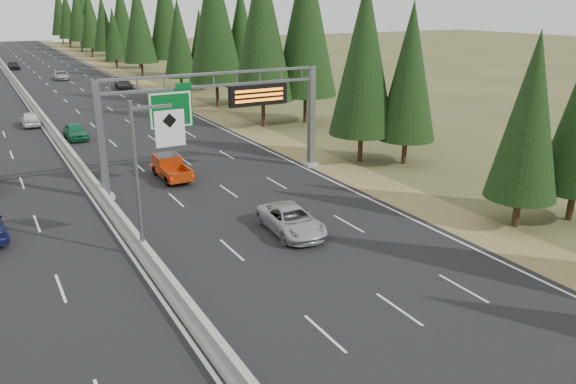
% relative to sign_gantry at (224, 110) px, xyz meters
% --- Properties ---
extents(road, '(32.00, 260.00, 0.08)m').
position_rel_sign_gantry_xyz_m(road, '(-8.92, 45.12, -5.23)').
color(road, black).
rests_on(road, ground).
extents(shoulder_right, '(3.60, 260.00, 0.06)m').
position_rel_sign_gantry_xyz_m(shoulder_right, '(8.88, 45.12, -5.24)').
color(shoulder_right, olive).
rests_on(shoulder_right, ground).
extents(median_barrier, '(0.70, 260.00, 0.85)m').
position_rel_sign_gantry_xyz_m(median_barrier, '(-8.92, 45.12, -4.85)').
color(median_barrier, gray).
rests_on(median_barrier, road).
extents(sign_gantry, '(16.75, 0.98, 7.80)m').
position_rel_sign_gantry_xyz_m(sign_gantry, '(0.00, 0.00, 0.00)').
color(sign_gantry, slate).
rests_on(sign_gantry, road).
extents(hov_sign_pole, '(2.80, 0.50, 8.00)m').
position_rel_sign_gantry_xyz_m(hov_sign_pole, '(-8.33, -9.92, -0.54)').
color(hov_sign_pole, slate).
rests_on(hov_sign_pole, road).
extents(tree_row_right, '(11.98, 241.91, 18.86)m').
position_rel_sign_gantry_xyz_m(tree_row_right, '(13.25, 42.16, 4.03)').
color(tree_row_right, black).
rests_on(tree_row_right, ground).
extents(silver_minivan, '(2.76, 5.43, 1.47)m').
position_rel_sign_gantry_xyz_m(silver_minivan, '(-0.75, -10.86, -4.45)').
color(silver_minivan, '#AAAAAF').
rests_on(silver_minivan, road).
extents(red_pickup, '(1.79, 5.02, 1.64)m').
position_rel_sign_gantry_xyz_m(red_pickup, '(-3.42, 2.72, -4.28)').
color(red_pickup, black).
rests_on(red_pickup, road).
extents(car_ahead_green, '(1.92, 4.46, 1.50)m').
position_rel_sign_gantry_xyz_m(car_ahead_green, '(-7.31, 19.02, -4.44)').
color(car_ahead_green, '#17643B').
rests_on(car_ahead_green, road).
extents(car_ahead_dkred, '(1.79, 4.37, 1.41)m').
position_rel_sign_gantry_xyz_m(car_ahead_dkred, '(5.58, 35.33, -4.48)').
color(car_ahead_dkred, '#530B16').
rests_on(car_ahead_dkred, road).
extents(car_ahead_dkgrey, '(2.65, 5.48, 1.54)m').
position_rel_sign_gantry_xyz_m(car_ahead_dkgrey, '(4.60, 49.06, -4.42)').
color(car_ahead_dkgrey, black).
rests_on(car_ahead_dkgrey, road).
extents(car_ahead_white, '(2.71, 5.08, 1.36)m').
position_rel_sign_gantry_xyz_m(car_ahead_white, '(-1.72, 65.28, -4.51)').
color(car_ahead_white, '#B3B3B3').
rests_on(car_ahead_white, road).
extents(car_ahead_far, '(1.92, 4.68, 1.59)m').
position_rel_sign_gantry_xyz_m(car_ahead_far, '(-7.42, 85.73, -4.39)').
color(car_ahead_far, black).
rests_on(car_ahead_far, road).
extents(car_onc_white, '(1.81, 4.39, 1.49)m').
position_rel_sign_gantry_xyz_m(car_onc_white, '(-10.42, 27.52, -4.44)').
color(car_onc_white, silver).
rests_on(car_onc_white, road).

